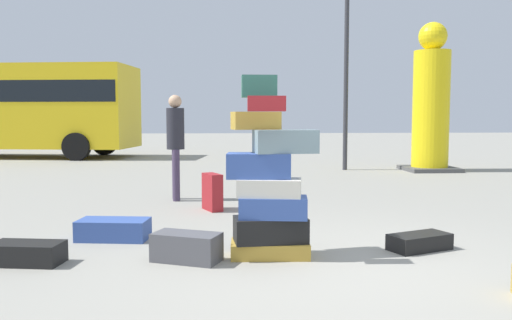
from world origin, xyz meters
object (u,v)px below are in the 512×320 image
object	(u,v)px
suitcase_black_left_side	(420,242)
suitcase_maroon_foreground_far	(212,192)
suitcase_charcoal_upright_blue	(187,247)
lamp_post	(347,29)
parked_bus	(17,105)
suitcase_navy_white_trunk	(113,230)
suitcase_tower	(269,187)
suitcase_black_behind_tower	(27,253)
person_bearded_onlooker	(176,138)
yellow_dummy_statue	(431,106)

from	to	relation	value
suitcase_black_left_side	suitcase_maroon_foreground_far	size ratio (longest dim) A/B	1.19
suitcase_charcoal_upright_blue	suitcase_maroon_foreground_far	bearing A→B (deg)	108.30
suitcase_charcoal_upright_blue	lamp_post	bearing A→B (deg)	89.75
suitcase_charcoal_upright_blue	parked_bus	size ratio (longest dim) A/B	0.08
suitcase_maroon_foreground_far	parked_bus	world-z (taller)	parked_bus
suitcase_maroon_foreground_far	parked_bus	size ratio (longest dim) A/B	0.07
suitcase_navy_white_trunk	suitcase_black_left_side	bearing A→B (deg)	-4.09
suitcase_tower	suitcase_black_left_side	bearing A→B (deg)	4.65
suitcase_black_behind_tower	suitcase_charcoal_upright_blue	xyz separation A→B (m)	(1.53, -0.02, 0.04)
suitcase_tower	parked_bus	distance (m)	15.63
suitcase_navy_white_trunk	suitcase_black_behind_tower	bearing A→B (deg)	-115.64
suitcase_maroon_foreground_far	person_bearded_onlooker	size ratio (longest dim) A/B	0.31
suitcase_black_left_side	suitcase_black_behind_tower	bearing A→B (deg)	161.71
person_bearded_onlooker	suitcase_tower	bearing A→B (deg)	11.19
suitcase_tower	suitcase_maroon_foreground_far	distance (m)	2.79
suitcase_navy_white_trunk	person_bearded_onlooker	bearing A→B (deg)	88.05
person_bearded_onlooker	yellow_dummy_statue	xyz separation A→B (m)	(6.28, 4.41, 0.64)
suitcase_black_behind_tower	person_bearded_onlooker	world-z (taller)	person_bearded_onlooker
lamp_post	suitcase_charcoal_upright_blue	bearing A→B (deg)	-113.36
parked_bus	lamp_post	size ratio (longest dim) A/B	1.49
suitcase_tower	suitcase_maroon_foreground_far	xyz separation A→B (m)	(-0.59, 2.69, -0.43)
suitcase_black_behind_tower	suitcase_maroon_foreground_far	bearing A→B (deg)	67.09
yellow_dummy_statue	parked_bus	xyz separation A→B (m)	(-12.47, 5.59, 0.13)
suitcase_black_left_side	person_bearded_onlooker	size ratio (longest dim) A/B	0.37
suitcase_tower	suitcase_black_left_side	distance (m)	1.75
suitcase_black_behind_tower	suitcase_tower	bearing A→B (deg)	11.94
suitcase_black_left_side	person_bearded_onlooker	bearing A→B (deg)	106.65
suitcase_tower	suitcase_black_left_side	world-z (taller)	suitcase_tower
suitcase_black_behind_tower	lamp_post	world-z (taller)	lamp_post
yellow_dummy_statue	lamp_post	xyz separation A→B (m)	(-2.16, 0.38, 1.99)
suitcase_maroon_foreground_far	person_bearded_onlooker	bearing A→B (deg)	98.64
person_bearded_onlooker	lamp_post	bearing A→B (deg)	132.51
suitcase_black_left_side	yellow_dummy_statue	distance (m)	8.86
suitcase_black_behind_tower	parked_bus	xyz separation A→B (m)	(-5.04, 13.82, 1.73)
suitcase_tower	yellow_dummy_statue	bearing A→B (deg)	58.07
suitcase_black_left_side	parked_bus	distance (m)	16.41
suitcase_black_left_side	yellow_dummy_statue	bearing A→B (deg)	45.06
suitcase_charcoal_upright_blue	lamp_post	distance (m)	10.06
suitcase_navy_white_trunk	person_bearded_onlooker	distance (m)	3.06
suitcase_charcoal_upright_blue	suitcase_maroon_foreground_far	size ratio (longest dim) A/B	1.17
suitcase_black_behind_tower	suitcase_charcoal_upright_blue	distance (m)	1.53
suitcase_tower	yellow_dummy_statue	xyz separation A→B (m)	(5.07, 8.13, 0.99)
yellow_dummy_statue	lamp_post	distance (m)	2.97
suitcase_maroon_foreground_far	lamp_post	world-z (taller)	lamp_post
person_bearded_onlooker	suitcase_charcoal_upright_blue	bearing A→B (deg)	-1.16
suitcase_navy_white_trunk	person_bearded_onlooker	xyz separation A→B (m)	(0.51, 2.86, 0.95)
suitcase_navy_white_trunk	lamp_post	world-z (taller)	lamp_post
suitcase_black_left_side	suitcase_navy_white_trunk	world-z (taller)	suitcase_navy_white_trunk
suitcase_black_left_side	suitcase_maroon_foreground_far	xyz separation A→B (m)	(-2.22, 2.56, 0.19)
suitcase_charcoal_upright_blue	parked_bus	distance (m)	15.42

